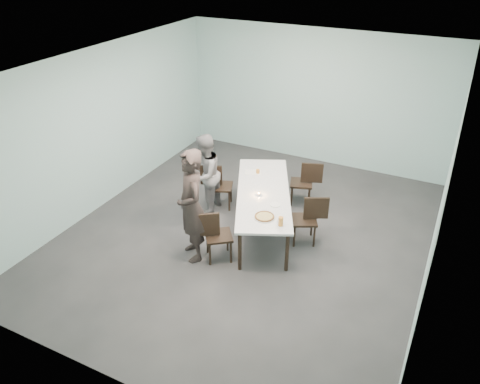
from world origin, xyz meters
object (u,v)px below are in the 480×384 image
at_px(pizza, 264,217).
at_px(beer_glass, 281,221).
at_px(chair_near_right, 309,216).
at_px(chair_far_right, 306,180).
at_px(amber_tumbler, 258,171).
at_px(tealight, 259,194).
at_px(diner_far, 205,174).
at_px(water_tumbler, 280,222).
at_px(chair_far_left, 217,183).
at_px(table, 263,194).
at_px(chair_near_left, 214,233).
at_px(diner_near, 191,206).
at_px(side_plate, 275,205).

bearing_deg(pizza, beer_glass, -16.91).
distance_m(chair_near_right, chair_far_right, 1.32).
bearing_deg(amber_tumbler, pizza, -61.72).
bearing_deg(tealight, beer_glass, -45.90).
distance_m(chair_far_right, pizza, 1.97).
relative_size(chair_near_right, diner_far, 0.56).
height_order(beer_glass, water_tumbler, beer_glass).
height_order(chair_far_left, water_tumbler, chair_far_left).
bearing_deg(chair_near_right, chair_far_left, -36.26).
distance_m(pizza, water_tumbler, 0.30).
xyz_separation_m(table, chair_near_right, (0.87, -0.04, -0.19)).
bearing_deg(chair_near_left, diner_far, 88.28).
bearing_deg(amber_tumbler, diner_near, -99.42).
relative_size(table, chair_far_right, 3.15).
relative_size(table, diner_near, 1.44).
bearing_deg(tealight, water_tumbler, -46.29).
xyz_separation_m(table, chair_far_right, (0.38, 1.19, -0.19)).
distance_m(diner_near, water_tumbler, 1.41).
distance_m(table, diner_near, 1.46).
bearing_deg(tealight, pizza, -58.71).
bearing_deg(beer_glass, chair_far_left, 146.37).
xyz_separation_m(chair_near_right, water_tumbler, (-0.22, -0.81, 0.29)).
bearing_deg(chair_near_left, table, 37.05).
distance_m(chair_far_left, diner_near, 1.70).
relative_size(water_tumbler, tealight, 1.61).
height_order(chair_near_left, diner_near, diner_near).
bearing_deg(chair_far_left, table, -37.67).
relative_size(chair_far_left, beer_glass, 5.80).
bearing_deg(beer_glass, diner_near, -163.48).
bearing_deg(chair_near_left, chair_near_right, 6.57).
bearing_deg(side_plate, amber_tumbler, 128.62).
bearing_deg(diner_near, amber_tumbler, 124.29).
xyz_separation_m(diner_far, beer_glass, (1.90, -0.93, 0.05)).
distance_m(diner_far, water_tumbler, 2.08).
xyz_separation_m(chair_far_right, side_plate, (-0.02, -1.52, 0.25)).
relative_size(chair_near_left, diner_far, 0.56).
bearing_deg(amber_tumbler, side_plate, -51.38).
bearing_deg(tealight, diner_far, 169.61).
bearing_deg(beer_glass, pizza, 163.09).
relative_size(chair_near_left, tealight, 15.54).
xyz_separation_m(chair_far_right, amber_tumbler, (-0.76, -0.59, 0.29)).
bearing_deg(diner_far, pizza, 58.77).
xyz_separation_m(table, tealight, (-0.02, -0.15, 0.08)).
bearing_deg(pizza, chair_near_right, 54.86).
bearing_deg(chair_near_right, amber_tumbler, -52.92).
bearing_deg(water_tumbler, tealight, 133.71).
distance_m(chair_near_left, tealight, 1.12).
relative_size(side_plate, amber_tumbler, 2.25).
height_order(chair_far_right, diner_near, diner_near).
distance_m(diner_near, pizza, 1.17).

